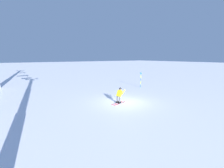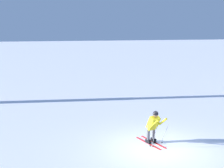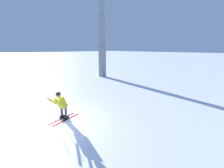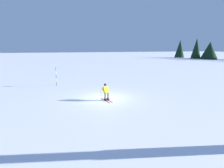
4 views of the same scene
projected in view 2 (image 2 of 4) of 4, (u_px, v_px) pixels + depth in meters
ground_plane at (158, 149)px, 12.03m from camera, size 260.00×260.00×0.00m
skier_carving_main at (153, 125)px, 12.43m from camera, size 0.93×1.75×1.65m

